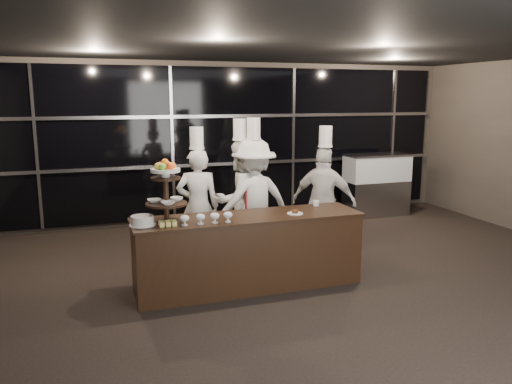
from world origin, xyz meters
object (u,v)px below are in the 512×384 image
object	(u,v)px
layer_cake	(142,221)
chef_d	(324,200)
chef_b	(240,199)
chef_c	(254,200)
display_stand	(166,187)
chef_a	(198,205)
display_case	(376,182)
buffet_counter	(249,251)

from	to	relation	value
layer_cake	chef_d	distance (m)	2.90
chef_b	chef_c	xyz separation A→B (m)	(0.16, -0.15, 0.01)
chef_b	chef_d	distance (m)	1.25
layer_cake	display_stand	bearing A→B (deg)	9.83
chef_c	display_stand	bearing A→B (deg)	-145.05
chef_c	chef_d	size ratio (longest dim) A/B	1.07
display_stand	chef_d	size ratio (longest dim) A/B	0.38
chef_c	chef_d	world-z (taller)	chef_c
chef_a	chef_d	size ratio (longest dim) A/B	1.00
chef_a	chef_d	bearing A→B (deg)	-8.05
display_case	chef_c	distance (m)	3.74
layer_cake	chef_a	world-z (taller)	chef_a
display_case	chef_d	size ratio (longest dim) A/B	0.66
chef_b	chef_c	distance (m)	0.22
chef_d	display_stand	bearing A→B (deg)	-160.62
display_case	chef_a	xyz separation A→B (m)	(-4.01, -1.73, 0.17)
chef_c	chef_d	bearing A→B (deg)	-5.80
display_stand	chef_c	size ratio (longest dim) A/B	0.36
buffet_counter	layer_cake	bearing A→B (deg)	-177.78
chef_a	chef_c	size ratio (longest dim) A/B	0.94
display_stand	chef_c	bearing A→B (deg)	34.95
buffet_counter	layer_cake	distance (m)	1.39
display_stand	layer_cake	world-z (taller)	display_stand
layer_cake	chef_a	xyz separation A→B (m)	(0.90, 1.18, -0.12)
chef_b	layer_cake	bearing A→B (deg)	-142.42
buffet_counter	chef_a	distance (m)	1.25
display_case	chef_a	size ratio (longest dim) A/B	0.66
buffet_counter	chef_d	bearing A→B (deg)	30.65
layer_cake	chef_b	bearing A→B (deg)	37.58
chef_c	chef_d	distance (m)	1.07
buffet_counter	chef_d	world-z (taller)	chef_d
buffet_counter	layer_cake	xyz separation A→B (m)	(-1.29, -0.05, 0.51)
chef_a	chef_b	xyz separation A→B (m)	(0.63, -0.00, 0.04)
chef_a	chef_b	world-z (taller)	chef_b
buffet_counter	chef_c	distance (m)	1.14
buffet_counter	chef_b	xyz separation A→B (m)	(0.24, 1.12, 0.42)
layer_cake	chef_c	bearing A→B (deg)	31.34
display_case	chef_d	distance (m)	2.94
chef_b	chef_c	world-z (taller)	chef_c
buffet_counter	chef_d	xyz separation A→B (m)	(1.46, 0.87, 0.38)
buffet_counter	chef_d	size ratio (longest dim) A/B	1.46
chef_b	chef_d	xyz separation A→B (m)	(1.22, -0.26, -0.05)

